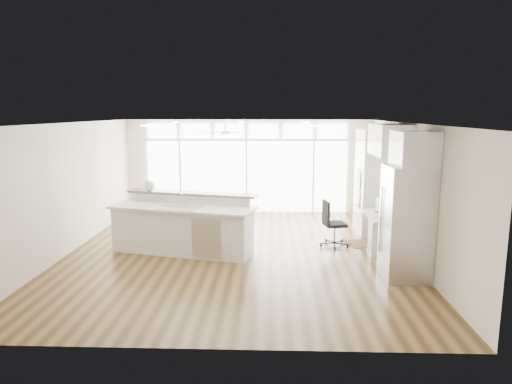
{
  "coord_description": "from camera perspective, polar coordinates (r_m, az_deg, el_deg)",
  "views": [
    {
      "loc": [
        0.73,
        -9.24,
        2.93
      ],
      "look_at": [
        0.39,
        0.6,
        1.19
      ],
      "focal_mm": 32.0,
      "sensor_mm": 36.0,
      "label": 1
    }
  ],
  "objects": [
    {
      "name": "fishbowl",
      "position": [
        10.28,
        -13.2,
        0.77
      ],
      "size": [
        0.27,
        0.27,
        0.23
      ],
      "primitive_type": "sphere",
      "rotation": [
        0.0,
        0.0,
        -0.18
      ],
      "color": "silver",
      "rests_on": "kitchen_island"
    },
    {
      "name": "desk_nook",
      "position": [
        10.16,
        15.63,
        -4.87
      ],
      "size": [
        0.72,
        1.3,
        0.76
      ],
      "primitive_type": "cube",
      "color": "silver",
      "rests_on": "floor"
    },
    {
      "name": "upper_cabinets",
      "position": [
        9.86,
        16.39,
        6.27
      ],
      "size": [
        0.64,
        1.3,
        0.64
      ],
      "primitive_type": "cube",
      "color": "silver",
      "rests_on": "wall_right"
    },
    {
      "name": "rug",
      "position": [
        10.64,
        13.65,
        -6.19
      ],
      "size": [
        1.05,
        0.89,
        0.01
      ],
      "primitive_type": "cube",
      "rotation": [
        0.0,
        0.0,
        0.32
      ],
      "color": "#3B2113",
      "rests_on": "floor"
    },
    {
      "name": "fridge_cabinet",
      "position": [
        8.28,
        19.18,
        5.14
      ],
      "size": [
        0.64,
        0.9,
        0.6
      ],
      "primitive_type": "cube",
      "color": "silver",
      "rests_on": "wall_right"
    },
    {
      "name": "oven_cabinet",
      "position": [
        11.43,
        14.28,
        1.28
      ],
      "size": [
        0.64,
        1.2,
        2.5
      ],
      "primitive_type": "cube",
      "color": "silver",
      "rests_on": "floor"
    },
    {
      "name": "wall_front",
      "position": [
        5.52,
        -5.77,
        -6.62
      ],
      "size": [
        7.0,
        0.04,
        2.7
      ],
      "primitive_type": "cube",
      "color": "beige",
      "rests_on": "floor"
    },
    {
      "name": "floor",
      "position": [
        9.72,
        -2.45,
        -7.56
      ],
      "size": [
        7.0,
        8.0,
        0.02
      ],
      "primitive_type": "cube",
      "color": "#402C13",
      "rests_on": "ground"
    },
    {
      "name": "transom_row",
      "position": [
        13.21,
        -1.2,
        7.66
      ],
      "size": [
        5.9,
        0.06,
        0.4
      ],
      "primitive_type": "cube",
      "color": "white",
      "rests_on": "wall_back"
    },
    {
      "name": "framed_photos",
      "position": [
        10.63,
        16.84,
        1.34
      ],
      "size": [
        0.06,
        0.22,
        0.8
      ],
      "primitive_type": "cube",
      "color": "black",
      "rests_on": "wall_right"
    },
    {
      "name": "office_chair",
      "position": [
        10.14,
        9.82,
        -3.94
      ],
      "size": [
        0.61,
        0.58,
        1.01
      ],
      "primitive_type": "cube",
      "rotation": [
        0.0,
        0.0,
        0.21
      ],
      "color": "black",
      "rests_on": "floor"
    },
    {
      "name": "kitchen_island",
      "position": [
        9.65,
        -9.19,
        -4.04
      ],
      "size": [
        3.21,
        1.81,
        1.2
      ],
      "primitive_type": "cube",
      "rotation": [
        0.0,
        0.0,
        -0.23
      ],
      "color": "silver",
      "rests_on": "floor"
    },
    {
      "name": "desk_window",
      "position": [
        10.02,
        17.78,
        1.65
      ],
      "size": [
        0.04,
        0.85,
        0.85
      ],
      "primitive_type": "cube",
      "color": "white",
      "rests_on": "wall_right"
    },
    {
      "name": "potted_plant",
      "position": [
        11.31,
        14.58,
        8.08
      ],
      "size": [
        0.28,
        0.3,
        0.21
      ],
      "primitive_type": "imported",
      "rotation": [
        0.0,
        0.0,
        0.13
      ],
      "color": "#2B5624",
      "rests_on": "oven_cabinet"
    },
    {
      "name": "monitor",
      "position": [
        10.01,
        15.34,
        -1.61
      ],
      "size": [
        0.16,
        0.51,
        0.42
      ],
      "primitive_type": "cube",
      "rotation": [
        0.0,
        0.0,
        0.16
      ],
      "color": "black",
      "rests_on": "desk_nook"
    },
    {
      "name": "glass_wall",
      "position": [
        13.33,
        -1.18,
        1.94
      ],
      "size": [
        5.8,
        0.06,
        2.08
      ],
      "primitive_type": "cube",
      "color": "white",
      "rests_on": "wall_back"
    },
    {
      "name": "ceiling",
      "position": [
        9.27,
        -2.57,
        8.62
      ],
      "size": [
        7.0,
        8.0,
        0.02
      ],
      "primitive_type": "cube",
      "color": "white",
      "rests_on": "wall_back"
    },
    {
      "name": "ceiling_fan",
      "position": [
        12.11,
        -3.89,
        7.89
      ],
      "size": [
        1.16,
        1.16,
        0.32
      ],
      "primitive_type": "cube",
      "color": "silver",
      "rests_on": "ceiling"
    },
    {
      "name": "wall_back",
      "position": [
        13.35,
        -1.17,
        3.25
      ],
      "size": [
        7.0,
        0.04,
        2.7
      ],
      "primitive_type": "cube",
      "color": "beige",
      "rests_on": "floor"
    },
    {
      "name": "wall_right",
      "position": [
        9.77,
        18.41,
        0.23
      ],
      "size": [
        0.04,
        8.0,
        2.7
      ],
      "primitive_type": "cube",
      "color": "beige",
      "rests_on": "floor"
    },
    {
      "name": "wall_left",
      "position": [
        10.28,
        -22.34,
        0.45
      ],
      "size": [
        0.04,
        8.0,
        2.7
      ],
      "primitive_type": "cube",
      "color": "beige",
      "rests_on": "floor"
    },
    {
      "name": "keyboard",
      "position": [
        10.01,
        14.34,
        -2.74
      ],
      "size": [
        0.16,
        0.33,
        0.02
      ],
      "primitive_type": "cube",
      "rotation": [
        0.0,
        0.0,
        0.14
      ],
      "color": "white",
      "rests_on": "desk_nook"
    },
    {
      "name": "refrigerator",
      "position": [
        8.46,
        18.29,
        -3.65
      ],
      "size": [
        0.76,
        0.9,
        2.0
      ],
      "primitive_type": "cube",
      "color": "silver",
      "rests_on": "floor"
    },
    {
      "name": "recessed_lights",
      "position": [
        9.47,
        -2.48,
        8.53
      ],
      "size": [
        3.4,
        3.0,
        0.02
      ],
      "primitive_type": "cube",
      "color": "white",
      "rests_on": "ceiling"
    }
  ]
}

